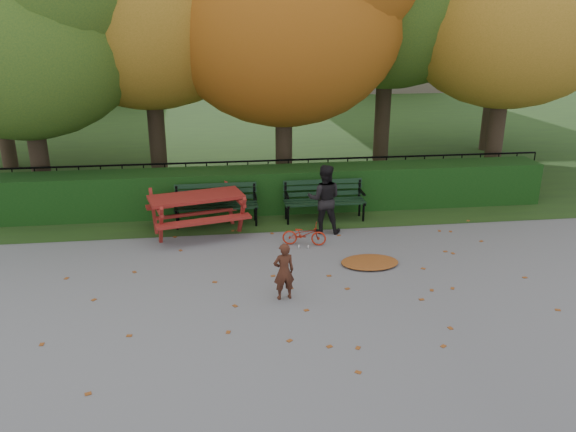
{
  "coord_description": "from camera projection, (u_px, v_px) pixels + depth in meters",
  "views": [
    {
      "loc": [
        -1.23,
        -8.09,
        4.31
      ],
      "look_at": [
        -0.04,
        1.19,
        1.0
      ],
      "focal_mm": 35.0,
      "sensor_mm": 36.0,
      "label": 1
    }
  ],
  "objects": [
    {
      "name": "ground",
      "position": [
        299.0,
        298.0,
        9.14
      ],
      "size": [
        90.0,
        90.0,
        0.0
      ],
      "primitive_type": "plane",
      "color": "gray",
      "rests_on": "ground"
    },
    {
      "name": "bench_left",
      "position": [
        216.0,
        201.0,
        12.28
      ],
      "size": [
        1.8,
        0.57,
        0.88
      ],
      "color": "black",
      "rests_on": "ground"
    },
    {
      "name": "tree_a",
      "position": [
        28.0,
        8.0,
        12.23
      ],
      "size": [
        5.88,
        5.6,
        7.48
      ],
      "color": "black",
      "rests_on": "ground"
    },
    {
      "name": "bicycle",
      "position": [
        304.0,
        234.0,
        11.2
      ],
      "size": [
        0.92,
        0.49,
        0.46
      ],
      "primitive_type": "imported",
      "rotation": [
        0.0,
        0.0,
        1.35
      ],
      "color": "#B22310",
      "rests_on": "ground"
    },
    {
      "name": "leaf_scatter",
      "position": [
        297.0,
        289.0,
        9.42
      ],
      "size": [
        9.0,
        5.7,
        0.01
      ],
      "primitive_type": null,
      "color": "maroon",
      "rests_on": "ground"
    },
    {
      "name": "child",
      "position": [
        284.0,
        271.0,
        8.97
      ],
      "size": [
        0.38,
        0.29,
        0.96
      ],
      "primitive_type": "imported",
      "rotation": [
        0.0,
        0.0,
        3.31
      ],
      "color": "#411F14",
      "rests_on": "ground"
    },
    {
      "name": "grass_strip",
      "position": [
        248.0,
        133.0,
        22.23
      ],
      "size": [
        90.0,
        90.0,
        0.0
      ],
      "primitive_type": "plane",
      "color": "#203817",
      "rests_on": "ground"
    },
    {
      "name": "picnic_table",
      "position": [
        197.0,
        204.0,
        11.72
      ],
      "size": [
        2.24,
        1.97,
        0.93
      ],
      "rotation": [
        0.0,
        0.0,
        0.25
      ],
      "color": "maroon",
      "rests_on": "ground"
    },
    {
      "name": "adult",
      "position": [
        324.0,
        199.0,
        11.73
      ],
      "size": [
        0.81,
        0.69,
        1.47
      ],
      "primitive_type": "imported",
      "rotation": [
        0.0,
        0.0,
        2.94
      ],
      "color": "black",
      "rests_on": "ground"
    },
    {
      "name": "hedge",
      "position": [
        272.0,
        189.0,
        13.19
      ],
      "size": [
        13.0,
        0.9,
        1.0
      ],
      "primitive_type": "cube",
      "color": "black",
      "rests_on": "ground"
    },
    {
      "name": "iron_fence",
      "position": [
        268.0,
        179.0,
        13.92
      ],
      "size": [
        14.0,
        0.04,
        1.02
      ],
      "color": "black",
      "rests_on": "ground"
    },
    {
      "name": "leaf_pile",
      "position": [
        370.0,
        262.0,
        10.39
      ],
      "size": [
        1.23,
        0.98,
        0.07
      ],
      "primitive_type": "ellipsoid",
      "rotation": [
        0.0,
        0.0,
        -0.24
      ],
      "color": "maroon",
      "rests_on": "ground"
    },
    {
      "name": "bench_right",
      "position": [
        324.0,
        197.0,
        12.56
      ],
      "size": [
        1.8,
        0.57,
        0.88
      ],
      "color": "black",
      "rests_on": "ground"
    }
  ]
}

